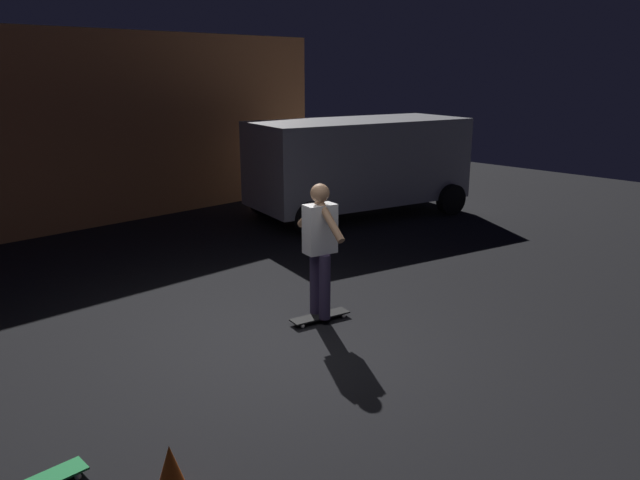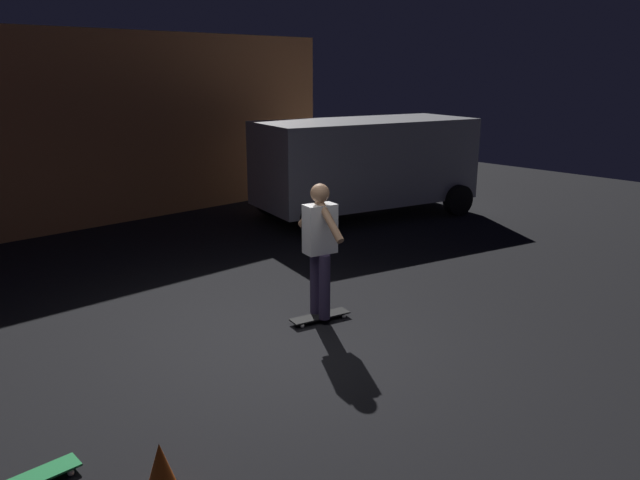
# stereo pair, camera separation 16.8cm
# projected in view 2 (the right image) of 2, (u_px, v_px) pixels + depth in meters

# --- Properties ---
(ground_plane) EXTENTS (28.00, 28.00, 0.00)m
(ground_plane) POSITION_uv_depth(u_px,v_px,m) (283.00, 349.00, 6.82)
(ground_plane) COLOR black
(parked_van) EXTENTS (4.91, 3.08, 2.03)m
(parked_van) POSITION_uv_depth(u_px,v_px,m) (366.00, 162.00, 12.80)
(parked_van) COLOR #B2B2B7
(parked_van) RESTS_ON ground_plane
(skateboard_ridden) EXTENTS (0.80, 0.36, 0.07)m
(skateboard_ridden) POSITION_uv_depth(u_px,v_px,m) (320.00, 316.00, 7.58)
(skateboard_ridden) COLOR black
(skateboard_ridden) RESTS_ON ground_plane
(skater) EXTENTS (0.42, 0.98, 1.67)m
(skater) POSITION_uv_depth(u_px,v_px,m) (320.00, 241.00, 7.32)
(skater) COLOR #382D4C
(skater) RESTS_ON skateboard_ridden
(traffic_cone) EXTENTS (0.34, 0.34, 0.46)m
(traffic_cone) POSITION_uv_depth(u_px,v_px,m) (161.00, 473.00, 4.39)
(traffic_cone) COLOR black
(traffic_cone) RESTS_ON ground_plane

